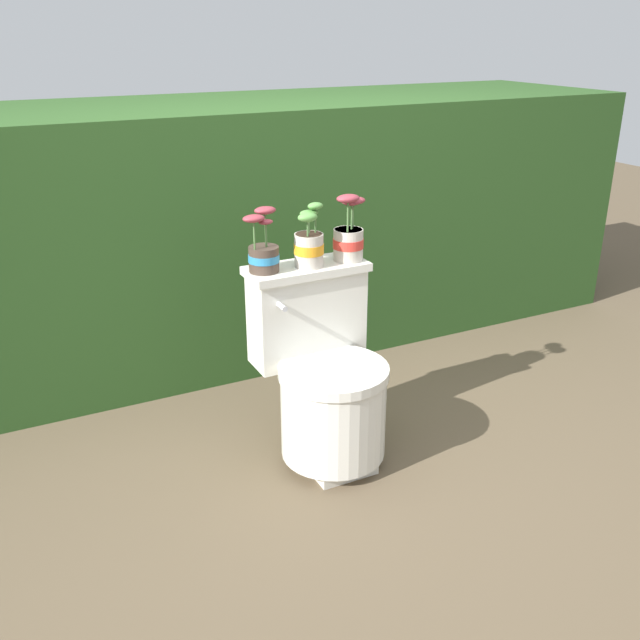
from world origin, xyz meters
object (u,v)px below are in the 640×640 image
Objects in this scene: potted_plant_left at (263,252)px; potted_plant_midleft at (309,245)px; potted_plant_middle at (349,236)px; toilet at (325,379)px.

potted_plant_midleft is (0.17, -0.02, 0.01)m from potted_plant_left.
potted_plant_middle is at bearing -2.95° from potted_plant_left.
potted_plant_middle is at bearing 1.02° from potted_plant_midleft.
potted_plant_middle reaches higher than toilet.
potted_plant_left is 0.34m from potted_plant_middle.
potted_plant_middle reaches higher than potted_plant_left.
toilet is at bearing -41.77° from potted_plant_left.
toilet is 3.11× the size of potted_plant_midleft.
potted_plant_middle is (0.17, 0.00, 0.01)m from potted_plant_midleft.
potted_plant_left is (-0.17, 0.15, 0.48)m from toilet.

